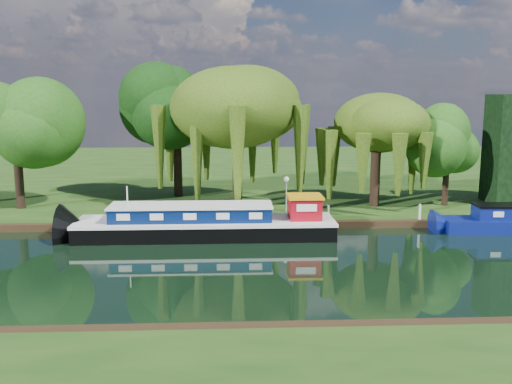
{
  "coord_description": "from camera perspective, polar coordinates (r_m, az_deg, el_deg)",
  "views": [
    {
      "loc": [
        -3.31,
        -27.19,
        8.49
      ],
      "look_at": [
        -1.76,
        5.71,
        2.8
      ],
      "focal_mm": 40.0,
      "sensor_mm": 36.0,
      "label": 1
    }
  ],
  "objects": [
    {
      "name": "reeds_near",
      "position": [
        23.49,
        23.64,
        -10.81
      ],
      "size": [
        33.7,
        1.5,
        1.1
      ],
      "color": "#1E5316",
      "rests_on": "ground"
    },
    {
      "name": "tree_far_left",
      "position": [
        43.29,
        -22.96,
        6.42
      ],
      "size": [
        5.51,
        5.51,
        8.87
      ],
      "color": "black",
      "rests_on": "far_bank"
    },
    {
      "name": "tree_far_right",
      "position": [
        43.41,
        18.63,
        4.45
      ],
      "size": [
        3.87,
        3.87,
        6.34
      ],
      "color": "black",
      "rests_on": "far_bank"
    },
    {
      "name": "mooring_posts",
      "position": [
        36.49,
        1.79,
        -2.13
      ],
      "size": [
        19.16,
        0.16,
        1.0
      ],
      "color": "silver",
      "rests_on": "far_bank"
    },
    {
      "name": "lamppost",
      "position": [
        38.37,
        3.04,
        0.68
      ],
      "size": [
        0.36,
        0.36,
        2.56
      ],
      "color": "silver",
      "rests_on": "far_bank"
    },
    {
      "name": "willow_right",
      "position": [
        41.67,
        11.98,
        5.81
      ],
      "size": [
        5.96,
        5.96,
        7.26
      ],
      "color": "black",
      "rests_on": "far_bank"
    },
    {
      "name": "dutch_barge",
      "position": [
        34.3,
        -4.84,
        -3.18
      ],
      "size": [
        15.4,
        3.49,
        3.25
      ],
      "rotation": [
        0.0,
        0.0,
        0.0
      ],
      "color": "black",
      "rests_on": "ground"
    },
    {
      "name": "red_dinghy",
      "position": [
        35.41,
        -15.7,
        -4.45
      ],
      "size": [
        3.81,
        3.13,
        0.69
      ],
      "primitive_type": "imported",
      "rotation": [
        0.0,
        0.0,
        1.32
      ],
      "color": "maroon",
      "rests_on": "ground"
    },
    {
      "name": "ground",
      "position": [
        28.68,
        4.09,
        -7.44
      ],
      "size": [
        120.0,
        120.0,
        0.0
      ],
      "primitive_type": "plane",
      "color": "black"
    },
    {
      "name": "far_bank",
      "position": [
        61.84,
        0.4,
        2.12
      ],
      "size": [
        120.0,
        52.0,
        0.45
      ],
      "primitive_type": "cube",
      "color": "#193D10",
      "rests_on": "ground"
    },
    {
      "name": "tree_far_mid",
      "position": [
        45.24,
        -7.95,
        7.84
      ],
      "size": [
        5.83,
        5.83,
        9.54
      ],
      "color": "black",
      "rests_on": "far_bank"
    },
    {
      "name": "willow_left",
      "position": [
        41.13,
        -1.92,
        8.28
      ],
      "size": [
        7.99,
        7.99,
        9.58
      ],
      "color": "black",
      "rests_on": "far_bank"
    }
  ]
}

